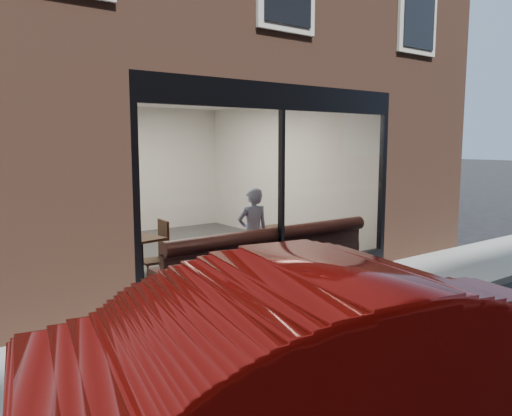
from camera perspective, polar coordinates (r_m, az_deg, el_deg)
ground at (r=6.82m, az=14.14°, el=-12.45°), size 120.00×120.00×0.00m
sidewalk_near at (r=7.45m, az=8.08°, el=-10.51°), size 40.00×2.00×0.01m
kerb_near at (r=6.77m, az=14.49°, el=-12.07°), size 40.00×0.10×0.12m
host_building_pier_right at (r=14.88m, az=-0.55°, el=4.81°), size 2.50×12.00×3.20m
host_building_backfill at (r=15.84m, az=-18.25°, el=4.60°), size 5.00×6.00×3.20m
cafe_floor at (r=10.56m, az=-7.43°, el=-5.03°), size 6.00×6.00×0.00m
cafe_ceiling at (r=10.35m, az=-7.73°, el=12.37°), size 6.00×6.00×0.00m
cafe_wall_back at (r=13.02m, az=-14.02°, el=4.20°), size 5.00×0.00×5.00m
cafe_wall_left at (r=9.38m, az=-20.99°, el=2.73°), size 0.00×6.00×6.00m
cafe_wall_right at (r=11.74m, az=3.12°, el=4.08°), size 0.00×6.00×6.00m
storefront_kick at (r=8.15m, az=2.86°, el=-7.80°), size 5.00×0.10×0.30m
storefront_header at (r=7.89m, az=2.99°, el=12.58°), size 5.00×0.10×0.40m
storefront_mullion at (r=7.90m, az=2.92°, el=2.04°), size 0.06×0.10×2.50m
storefront_glass at (r=7.88m, az=3.06°, el=2.03°), size 4.80×0.00×4.80m
banquette at (r=8.43m, az=1.12°, el=-6.74°), size 4.00×0.55×0.45m
person at (r=8.52m, az=-0.37°, el=-2.83°), size 0.62×0.46×1.54m
cafe_table_left at (r=8.36m, az=-13.06°, el=-3.45°), size 0.72×0.72×0.04m
cafe_table_right at (r=9.12m, az=2.08°, el=-2.35°), size 0.64×0.64×0.04m
cafe_chair_left at (r=8.96m, az=-11.59°, el=-5.95°), size 0.47×0.47×0.04m
cafe_chair_right at (r=10.43m, az=-1.05°, el=-3.89°), size 0.44×0.44×0.04m
wall_poster at (r=9.54m, az=-21.04°, el=3.34°), size 0.02×0.53×0.71m
parked_car at (r=3.71m, az=13.64°, el=-17.22°), size 4.86×2.47×1.53m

